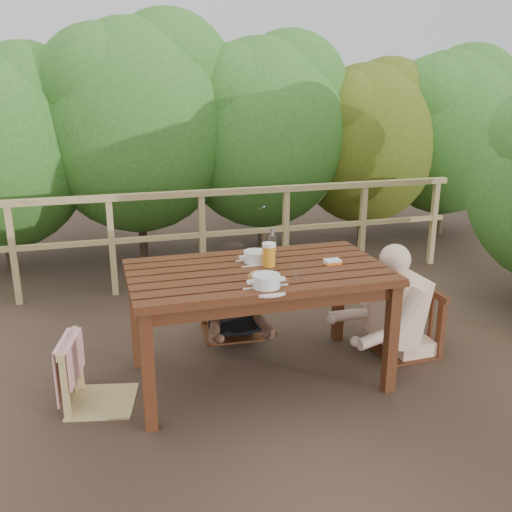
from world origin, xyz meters
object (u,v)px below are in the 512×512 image
object	(u,v)px
chair_left	(97,343)
chair_right	(407,294)
diner_right	(413,263)
soup_far	(256,258)
butter_tub	(332,263)
tumbler	(297,276)
woman	(230,261)
beer_glass	(269,256)
table	(258,325)
bread_roll	(258,277)
soup_near	(266,282)
chair_far	(231,280)
bottle	(272,246)

from	to	relation	value
chair_left	chair_right	xyz separation A→B (m)	(2.31, 0.13, 0.04)
diner_right	soup_far	xyz separation A→B (m)	(-1.23, 0.06, 0.13)
diner_right	butter_tub	distance (m)	0.74
chair_right	tumbler	size ratio (longest dim) A/B	13.58
woman	beer_glass	bearing A→B (deg)	100.63
beer_glass	tumbler	size ratio (longest dim) A/B	2.57
chair_left	tumbler	size ratio (longest dim) A/B	12.49
soup_far	butter_tub	bearing A→B (deg)	-21.12
table	bread_roll	size ratio (longest dim) A/B	12.96
bread_roll	beer_glass	bearing A→B (deg)	58.69
beer_glass	tumbler	bearing A→B (deg)	-73.18
table	soup_near	world-z (taller)	soup_near
table	soup_far	bearing A→B (deg)	79.70
tumbler	table	bearing A→B (deg)	123.64
chair_far	diner_right	xyz separation A→B (m)	(1.26, -0.70, 0.25)
chair_left	butter_tub	distance (m)	1.66
soup_far	woman	bearing A→B (deg)	92.68
diner_right	butter_tub	world-z (taller)	diner_right
diner_right	beer_glass	world-z (taller)	diner_right
soup_far	bread_roll	bearing A→B (deg)	-104.38
bottle	chair_far	bearing A→B (deg)	102.89
chair_right	woman	bearing A→B (deg)	-121.98
table	chair_left	distance (m)	1.09
soup_near	tumbler	distance (m)	0.25
soup_near	bread_roll	xyz separation A→B (m)	(-0.01, 0.14, -0.01)
soup_near	bottle	world-z (taller)	bottle
chair_far	chair_right	size ratio (longest dim) A/B	1.00
tumbler	chair_right	bearing A→B (deg)	19.02
tumbler	soup_near	bearing A→B (deg)	-159.24
diner_right	beer_glass	xyz separation A→B (m)	(-1.17, -0.05, 0.17)
soup_near	beer_glass	world-z (taller)	beer_glass
bottle	chair_right	bearing A→B (deg)	-2.62
chair_far	bread_roll	world-z (taller)	chair_far
beer_glass	bread_roll	bearing A→B (deg)	-121.31
tumbler	butter_tub	distance (m)	0.42
soup_near	bread_roll	size ratio (longest dim) A/B	2.18
soup_far	butter_tub	size ratio (longest dim) A/B	2.57
bread_roll	tumbler	bearing A→B (deg)	-11.69
woman	butter_tub	bearing A→B (deg)	125.91
woman	beer_glass	world-z (taller)	woman
chair_left	soup_far	distance (m)	1.21
soup_near	butter_tub	bearing A→B (deg)	28.46
bread_roll	butter_tub	distance (m)	0.62
table	soup_near	xyz separation A→B (m)	(-0.05, -0.36, 0.45)
table	soup_near	size ratio (longest dim) A/B	5.94
table	butter_tub	xyz separation A→B (m)	(0.53, -0.04, 0.43)
chair_right	soup_near	distance (m)	1.41
diner_right	table	bearing A→B (deg)	92.49
woman	soup_near	size ratio (longest dim) A/B	4.32
chair_right	woman	size ratio (longest dim) A/B	0.75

